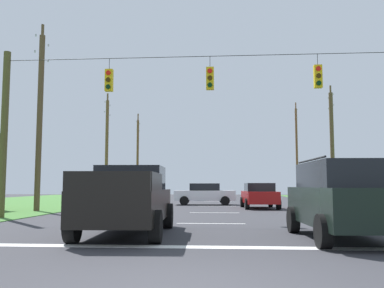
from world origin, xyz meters
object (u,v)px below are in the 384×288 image
pickup_truck (128,200)px  suv_black (344,198)px  overhead_signal_span (210,123)px  utility_pole_far_right (332,144)px  distant_car_oncoming (349,196)px  utility_pole_distant_left (138,155)px  distant_car_crossing_white (205,194)px  utility_pole_far_left (40,117)px  utility_pole_near_left (297,149)px  utility_pole_distant_right (107,147)px  distant_car_far_parked (259,195)px

pickup_truck → suv_black: size_ratio=1.13×
overhead_signal_span → utility_pole_far_right: (9.45, 18.22, 0.79)m
pickup_truck → utility_pole_far_right: bearing=63.9°
distant_car_oncoming → utility_pole_distant_left: utility_pole_distant_left is taller
distant_car_crossing_white → utility_pole_far_left: (-8.56, -8.48, 4.30)m
utility_pole_far_right → utility_pole_distant_left: 23.98m
overhead_signal_span → suv_black: 7.82m
utility_pole_near_left → distant_car_crossing_white: bearing=-115.5°
utility_pole_far_left → overhead_signal_span: bearing=-26.8°
utility_pole_distant_right → utility_pole_near_left: bearing=37.3°
pickup_truck → distant_car_far_parked: 15.07m
utility_pole_far_right → utility_pole_distant_left: (-19.12, 14.47, 0.18)m
suv_black → utility_pole_distant_right: (-13.48, 26.09, 3.75)m
pickup_truck → utility_pole_far_left: 13.16m
distant_car_crossing_white → distant_car_far_parked: same height
suv_black → distant_car_oncoming: suv_black is taller
utility_pole_near_left → utility_pole_distant_right: 24.07m
utility_pole_far_right → utility_pole_distant_right: bearing=175.3°
utility_pole_far_left → utility_pole_near_left: bearing=57.8°
distant_car_oncoming → utility_pole_distant_right: 21.68m
distant_car_far_parked → utility_pole_distant_right: utility_pole_distant_right is taller
distant_car_crossing_white → utility_pole_far_left: size_ratio=0.43×
overhead_signal_span → utility_pole_distant_left: 34.11m
pickup_truck → utility_pole_distant_left: size_ratio=0.55×
distant_car_oncoming → utility_pole_far_right: 11.35m
overhead_signal_span → utility_pole_far_right: bearing=62.6°
distant_car_crossing_white → utility_pole_distant_right: bearing=143.9°
utility_pole_far_right → utility_pole_far_left: utility_pole_far_left is taller
distant_car_far_parked → utility_pole_far_left: utility_pole_far_left is taller
distant_car_oncoming → utility_pole_distant_left: 30.69m
suv_black → distant_car_crossing_white: (-4.46, 19.51, -0.27)m
pickup_truck → utility_pole_far_left: utility_pole_far_left is taller
distant_car_crossing_white → utility_pole_far_right: (10.28, 5.00, 3.96)m
pickup_truck → utility_pole_near_left: utility_pole_near_left is taller
distant_car_oncoming → distant_car_far_parked: same height
utility_pole_near_left → utility_pole_distant_right: utility_pole_near_left is taller
utility_pole_near_left → utility_pole_distant_left: utility_pole_near_left is taller
distant_car_crossing_white → utility_pole_distant_left: size_ratio=0.44×
distant_car_far_parked → utility_pole_distant_left: 27.21m
pickup_truck → utility_pole_near_left: (11.45, 39.84, 4.72)m
suv_black → distant_car_oncoming: (4.07, 14.02, -0.27)m
distant_car_oncoming → utility_pole_far_left: size_ratio=0.43×
distant_car_crossing_white → distant_car_oncoming: size_ratio=0.99×
distant_car_crossing_white → distant_car_oncoming: bearing=-32.8°
overhead_signal_span → distant_car_far_parked: overhead_signal_span is taller
suv_black → distant_car_crossing_white: 20.01m
utility_pole_near_left → utility_pole_distant_left: 19.05m
utility_pole_far_right → distant_car_far_parked: bearing=-125.7°
distant_car_crossing_white → utility_pole_far_left: 12.79m
suv_black → overhead_signal_span: bearing=120.1°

